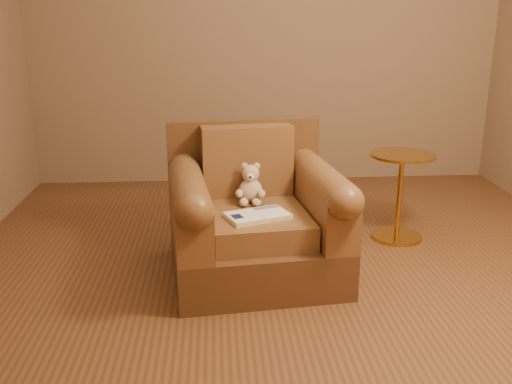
{
  "coord_description": "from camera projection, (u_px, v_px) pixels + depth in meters",
  "views": [
    {
      "loc": [
        -0.44,
        -2.96,
        1.41
      ],
      "look_at": [
        -0.23,
        -0.03,
        0.5
      ],
      "focal_mm": 40.0,
      "sensor_mm": 36.0,
      "label": 1
    }
  ],
  "objects": [
    {
      "name": "floor",
      "position": [
        296.0,
        273.0,
        3.27
      ],
      "size": [
        4.0,
        4.0,
        0.0
      ],
      "primitive_type": "plane",
      "color": "brown",
      "rests_on": "ground"
    },
    {
      "name": "armchair",
      "position": [
        254.0,
        219.0,
        3.21
      ],
      "size": [
        1.01,
        0.97,
        0.82
      ],
      "rotation": [
        0.0,
        0.0,
        0.11
      ],
      "color": "#53351B",
      "rests_on": "floor"
    },
    {
      "name": "teddy_bear",
      "position": [
        251.0,
        188.0,
        3.23
      ],
      "size": [
        0.17,
        0.19,
        0.23
      ],
      "rotation": [
        0.0,
        0.0,
        -0.1
      ],
      "color": "#CAAC8D",
      "rests_on": "armchair"
    },
    {
      "name": "guidebook",
      "position": [
        258.0,
        216.0,
        3.0
      ],
      "size": [
        0.37,
        0.29,
        0.03
      ],
      "rotation": [
        0.0,
        0.0,
        0.36
      ],
      "color": "beige",
      "rests_on": "armchair"
    },
    {
      "name": "side_table",
      "position": [
        400.0,
        194.0,
        3.7
      ],
      "size": [
        0.41,
        0.41,
        0.58
      ],
      "color": "gold",
      "rests_on": "floor"
    }
  ]
}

